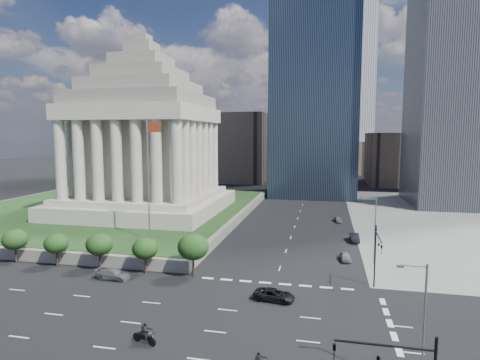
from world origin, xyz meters
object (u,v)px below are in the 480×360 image
(flagpole, at_px, (149,173))
(parked_sedan_far, at_px, (338,219))
(street_lamp_north, at_px, (374,227))
(parked_sedan_near, at_px, (345,257))
(war_memorial, at_px, (144,125))
(pickup_truck, at_px, (274,295))
(traffic_signal_ne, at_px, (377,251))
(suv_grey, at_px, (113,274))
(street_lamp_south, at_px, (422,322))
(parked_sedan_mid, at_px, (355,238))
(motorcycle_trail, at_px, (144,333))

(flagpole, relative_size, parked_sedan_far, 5.52)
(street_lamp_north, relative_size, parked_sedan_near, 2.73)
(war_memorial, relative_size, pickup_truck, 8.16)
(traffic_signal_ne, relative_size, parked_sedan_far, 2.21)
(flagpole, xyz_separation_m, suv_grey, (0.63, -13.00, -12.43))
(street_lamp_south, bearing_deg, street_lamp_north, 90.00)
(suv_grey, relative_size, parked_sedan_mid, 1.07)
(suv_grey, bearing_deg, parked_sedan_mid, -48.59)
(street_lamp_south, bearing_deg, war_memorial, 131.23)
(flagpole, distance_m, parked_sedan_near, 33.70)
(flagpole, bearing_deg, suv_grey, -87.22)
(flagpole, bearing_deg, war_memorial, 116.89)
(traffic_signal_ne, bearing_deg, street_lamp_north, 85.81)
(traffic_signal_ne, bearing_deg, motorcycle_trail, -142.21)
(flagpole, relative_size, suv_grey, 4.27)
(traffic_signal_ne, relative_size, motorcycle_trail, 2.95)
(war_memorial, relative_size, parked_sedan_far, 10.77)
(war_memorial, height_order, pickup_truck, war_memorial)
(street_lamp_north, distance_m, parked_sedan_near, 6.42)
(street_lamp_north, bearing_deg, street_lamp_south, -90.00)
(parked_sedan_near, height_order, parked_sedan_mid, parked_sedan_mid)
(parked_sedan_far, relative_size, motorcycle_trail, 1.33)
(traffic_signal_ne, relative_size, parked_sedan_mid, 1.83)
(flagpole, relative_size, pickup_truck, 4.19)
(street_lamp_north, bearing_deg, flagpole, -178.37)
(pickup_truck, relative_size, parked_sedan_far, 1.32)
(street_lamp_south, height_order, motorcycle_trail, street_lamp_south)
(traffic_signal_ne, distance_m, suv_grey, 34.11)
(traffic_signal_ne, distance_m, street_lamp_north, 11.34)
(war_memorial, distance_m, pickup_truck, 56.39)
(street_lamp_south, height_order, parked_sedan_near, street_lamp_south)
(parked_sedan_mid, bearing_deg, motorcycle_trail, -119.38)
(parked_sedan_mid, bearing_deg, street_lamp_south, -89.61)
(parked_sedan_far, distance_m, motorcycle_trail, 60.35)
(motorcycle_trail, bearing_deg, parked_sedan_mid, 78.84)
(traffic_signal_ne, height_order, street_lamp_south, street_lamp_south)
(flagpole, bearing_deg, motorcycle_trail, -66.33)
(pickup_truck, relative_size, suv_grey, 1.02)
(parked_sedan_mid, bearing_deg, war_memorial, 165.00)
(street_lamp_south, relative_size, parked_sedan_near, 2.73)
(parked_sedan_mid, relative_size, parked_sedan_far, 1.21)
(war_memorial, distance_m, parked_sedan_mid, 51.07)
(suv_grey, xyz_separation_m, parked_sedan_near, (30.62, 14.75, -0.06))
(parked_sedan_mid, relative_size, motorcycle_trail, 1.61)
(street_lamp_north, xyz_separation_m, parked_sedan_far, (-4.33, 28.81, -5.04))
(war_memorial, xyz_separation_m, parked_sedan_near, (43.42, -22.25, -20.78))
(pickup_truck, xyz_separation_m, parked_sedan_far, (8.31, 45.14, -0.05))
(war_memorial, bearing_deg, parked_sedan_near, -27.13)
(war_memorial, bearing_deg, flagpole, -63.11)
(pickup_truck, distance_m, parked_sedan_far, 45.90)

